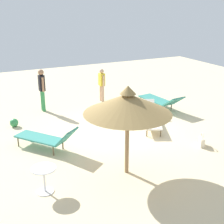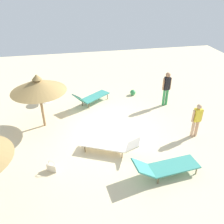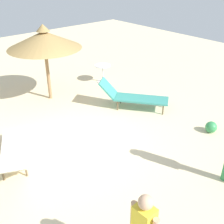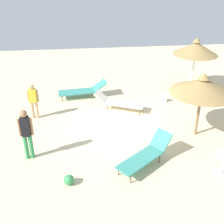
{
  "view_description": "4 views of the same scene",
  "coord_description": "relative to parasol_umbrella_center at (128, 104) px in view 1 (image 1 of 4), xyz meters",
  "views": [
    {
      "loc": [
        4.69,
        9.29,
        4.46
      ],
      "look_at": [
        0.4,
        0.47,
        0.98
      ],
      "focal_mm": 50.82,
      "sensor_mm": 36.0,
      "label": 1
    },
    {
      "loc": [
        -8.23,
        1.36,
        5.91
      ],
      "look_at": [
        0.34,
        -0.36,
        0.73
      ],
      "focal_mm": 37.62,
      "sensor_mm": 36.0,
      "label": 2
    },
    {
      "loc": [
        -3.07,
        -5.26,
        4.11
      ],
      "look_at": [
        1.03,
        -0.52,
        0.72
      ],
      "focal_mm": 45.1,
      "sensor_mm": 36.0,
      "label": 3
    },
    {
      "loc": [
        9.45,
        -1.64,
        5.64
      ],
      "look_at": [
        0.28,
        -0.51,
        0.77
      ],
      "focal_mm": 44.22,
      "sensor_mm": 36.0,
      "label": 4
    }
  ],
  "objects": [
    {
      "name": "lounge_chair_far_left",
      "position": [
        1.57,
        -2.3,
        -1.57
      ],
      "size": [
        1.75,
        2.04,
        0.86
      ],
      "color": "teal",
      "rests_on": "ground"
    },
    {
      "name": "handbag",
      "position": [
        -2.96,
        -0.39,
        -1.81
      ],
      "size": [
        0.28,
        0.38,
        0.46
      ],
      "color": "beige",
      "rests_on": "ground"
    },
    {
      "name": "person_standing_near_left",
      "position": [
        -2.04,
        -6.18,
        -1.12
      ],
      "size": [
        0.23,
        0.47,
        1.51
      ],
      "color": "tan",
      "rests_on": "ground"
    },
    {
      "name": "parasol_umbrella_center",
      "position": [
        0.0,
        0.0,
        0.0
      ],
      "size": [
        2.29,
        2.29,
        2.44
      ],
      "color": "olive",
      "rests_on": "ground"
    },
    {
      "name": "beach_ball",
      "position": [
        2.19,
        -4.72,
        -1.81
      ],
      "size": [
        0.31,
        0.31,
        0.31
      ],
      "primitive_type": "sphere",
      "color": "#338C4C",
      "rests_on": "ground"
    },
    {
      "name": "lounge_chair_far_right",
      "position": [
        -2.4,
        -2.6,
        -1.62
      ],
      "size": [
        1.44,
        2.24,
        0.72
      ],
      "color": "silver",
      "rests_on": "ground"
    },
    {
      "name": "person_standing_edge",
      "position": [
        0.75,
        -6.02,
        -0.94
      ],
      "size": [
        0.24,
        0.45,
        1.78
      ],
      "color": "#338C4C",
      "rests_on": "ground"
    },
    {
      "name": "lounge_chair_back",
      "position": [
        -3.9,
        -4.11,
        -1.6
      ],
      "size": [
        0.91,
        2.37,
        0.77
      ],
      "color": "teal",
      "rests_on": "ground"
    },
    {
      "name": "ground",
      "position": [
        -0.99,
        -2.59,
        -2.02
      ],
      "size": [
        24.0,
        24.0,
        0.1
      ],
      "primitive_type": "cube",
      "color": "beige"
    },
    {
      "name": "side_table_round",
      "position": [
        2.25,
        -0.04,
        -1.51
      ],
      "size": [
        0.62,
        0.62,
        0.67
      ],
      "color": "silver",
      "rests_on": "ground"
    }
  ]
}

